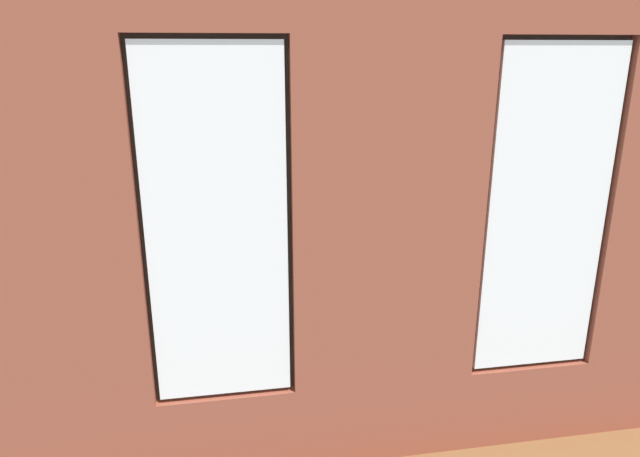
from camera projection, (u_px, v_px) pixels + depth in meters
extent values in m
cube|color=brown|center=(318.00, 302.00, 6.59)|extent=(6.63, 6.09, 0.10)
cube|color=brown|center=(388.00, 220.00, 3.56)|extent=(1.22, 0.16, 3.46)
cube|color=brown|center=(0.00, 240.00, 3.19)|extent=(1.51, 0.16, 3.46)
cube|color=brown|center=(521.00, 400.00, 4.16)|extent=(0.89, 0.16, 0.61)
cube|color=white|center=(547.00, 215.00, 3.70)|extent=(0.83, 0.03, 2.16)
cube|color=#38281E|center=(542.00, 213.00, 3.75)|extent=(0.89, 0.04, 2.22)
cube|color=brown|center=(229.00, 432.00, 3.81)|extent=(0.89, 0.16, 0.61)
cube|color=white|center=(217.00, 233.00, 3.35)|extent=(0.83, 0.03, 2.16)
cube|color=#38281E|center=(217.00, 230.00, 3.41)|extent=(0.89, 0.04, 2.22)
cube|color=#A87547|center=(378.00, 373.00, 4.00)|extent=(3.20, 0.24, 0.06)
cube|color=black|center=(387.00, 131.00, 3.48)|extent=(0.51, 0.03, 0.69)
cube|color=#389360|center=(387.00, 130.00, 3.49)|extent=(0.45, 0.01, 0.63)
cube|color=white|center=(12.00, 162.00, 5.39)|extent=(0.10, 5.09, 3.46)
cube|color=black|center=(303.00, 379.00, 4.60)|extent=(1.89, 0.85, 0.42)
cube|color=black|center=(309.00, 355.00, 4.17)|extent=(1.89, 0.24, 0.38)
cube|color=black|center=(404.00, 336.00, 4.64)|extent=(0.22, 0.85, 0.24)
cube|color=black|center=(195.00, 354.00, 4.37)|extent=(0.22, 0.85, 0.24)
cube|color=black|center=(346.00, 343.00, 4.61)|extent=(0.67, 0.65, 0.12)
cube|color=black|center=(257.00, 350.00, 4.50)|extent=(0.67, 0.65, 0.12)
cube|color=black|center=(500.00, 268.00, 6.92)|extent=(0.86, 2.08, 0.42)
cube|color=black|center=(529.00, 235.00, 6.85)|extent=(0.25, 2.08, 0.38)
cube|color=black|center=(471.00, 222.00, 7.70)|extent=(0.85, 0.22, 0.24)
cube|color=black|center=(545.00, 273.00, 5.95)|extent=(0.85, 0.22, 0.24)
cube|color=black|center=(480.00, 233.00, 7.35)|extent=(0.65, 0.51, 0.12)
cube|color=black|center=(499.00, 247.00, 6.83)|extent=(0.65, 0.51, 0.12)
cube|color=black|center=(522.00, 263.00, 6.32)|extent=(0.65, 0.51, 0.12)
cube|color=olive|center=(302.00, 256.00, 6.67)|extent=(1.53, 0.89, 0.04)
cube|color=olive|center=(353.00, 259.00, 7.22)|extent=(0.07, 0.07, 0.41)
cube|color=olive|center=(241.00, 266.00, 6.99)|extent=(0.07, 0.07, 0.41)
cube|color=olive|center=(369.00, 283.00, 6.49)|extent=(0.07, 0.07, 0.41)
cube|color=olive|center=(244.00, 291.00, 6.26)|extent=(0.07, 0.07, 0.41)
cylinder|color=#B23D38|center=(264.00, 257.00, 6.45)|extent=(0.09, 0.09, 0.11)
cylinder|color=#B7333D|center=(335.00, 244.00, 6.86)|extent=(0.08, 0.08, 0.11)
cylinder|color=beige|center=(314.00, 255.00, 6.55)|extent=(0.13, 0.13, 0.09)
sphere|color=#337F38|center=(314.00, 245.00, 6.51)|extent=(0.15, 0.15, 0.15)
cube|color=#B2B2B7|center=(302.00, 254.00, 6.66)|extent=(0.18, 0.10, 0.02)
cube|color=black|center=(285.00, 252.00, 6.74)|extent=(0.12, 0.17, 0.02)
cube|color=black|center=(63.00, 304.00, 5.76)|extent=(1.09, 0.42, 0.59)
cube|color=black|center=(59.00, 274.00, 5.66)|extent=(0.50, 0.20, 0.05)
cube|color=black|center=(58.00, 269.00, 5.65)|extent=(0.06, 0.04, 0.06)
cube|color=black|center=(53.00, 235.00, 5.54)|extent=(1.14, 0.04, 0.64)
cube|color=black|center=(54.00, 235.00, 5.56)|extent=(1.09, 0.01, 0.59)
cylinder|color=olive|center=(275.00, 244.00, 8.00)|extent=(0.54, 0.54, 0.28)
ellipsoid|color=silver|center=(274.00, 220.00, 7.90)|extent=(1.20, 1.20, 0.48)
ellipsoid|color=navy|center=(268.00, 212.00, 7.84)|extent=(0.44, 0.44, 0.18)
cylinder|color=gray|center=(429.00, 239.00, 8.29)|extent=(0.20, 0.20, 0.21)
cylinder|color=brown|center=(430.00, 227.00, 8.24)|extent=(0.03, 0.03, 0.17)
ellipsoid|color=#286B2D|center=(431.00, 212.00, 8.17)|extent=(0.42, 0.42, 0.30)
cylinder|color=#47423D|center=(389.00, 272.00, 7.12)|extent=(0.17, 0.17, 0.19)
cylinder|color=brown|center=(390.00, 262.00, 7.08)|extent=(0.03, 0.03, 0.06)
ellipsoid|color=#3D8E42|center=(390.00, 250.00, 7.03)|extent=(0.38, 0.38, 0.27)
cylinder|color=brown|center=(451.00, 225.00, 8.86)|extent=(0.21, 0.21, 0.26)
cylinder|color=brown|center=(452.00, 214.00, 8.81)|extent=(0.03, 0.03, 0.09)
ellipsoid|color=#1E5B28|center=(453.00, 201.00, 8.75)|extent=(0.36, 0.36, 0.32)
cylinder|color=#9E5638|center=(128.00, 240.00, 8.01)|extent=(0.32, 0.32, 0.36)
cylinder|color=brown|center=(127.00, 225.00, 7.94)|extent=(0.05, 0.05, 0.10)
ellipsoid|color=#3D8E42|center=(125.00, 208.00, 7.87)|extent=(0.49, 0.49, 0.38)
cylinder|color=brown|center=(103.00, 360.00, 4.95)|extent=(0.37, 0.37, 0.34)
cylinder|color=brown|center=(100.00, 334.00, 4.88)|extent=(0.06, 0.06, 0.15)
ellipsoid|color=#3D8E42|center=(96.00, 301.00, 4.78)|extent=(0.71, 0.71, 0.48)
cylinder|color=beige|center=(637.00, 362.00, 4.95)|extent=(0.31, 0.31, 0.31)
cylinder|color=brown|center=(466.00, 367.00, 4.84)|extent=(0.33, 0.33, 0.35)
cylinder|color=brown|center=(469.00, 331.00, 4.74)|extent=(0.06, 0.06, 0.32)
cone|color=#286B2D|center=(448.00, 286.00, 4.57)|extent=(0.56, 0.19, 0.65)
cone|color=#286B2D|center=(466.00, 290.00, 4.45)|extent=(0.47, 0.51, 0.67)
cone|color=#286B2D|center=(494.00, 292.00, 4.45)|extent=(0.42, 0.58, 0.65)
cone|color=#286B2D|center=(497.00, 283.00, 4.68)|extent=(0.61, 0.25, 0.62)
cone|color=#286B2D|center=(476.00, 275.00, 4.79)|extent=(0.45, 0.57, 0.65)
cone|color=#286B2D|center=(449.00, 279.00, 4.82)|extent=(0.42, 0.65, 0.58)
cylinder|color=beige|center=(125.00, 412.00, 4.25)|extent=(0.28, 0.28, 0.33)
cylinder|color=brown|center=(121.00, 387.00, 4.18)|extent=(0.04, 0.04, 0.10)
ellipsoid|color=#3D8E42|center=(117.00, 346.00, 4.08)|extent=(0.65, 0.65, 0.57)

